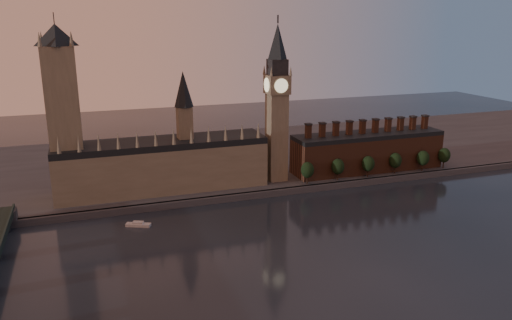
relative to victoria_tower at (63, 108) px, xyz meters
The scene contains 13 objects.
ground 176.40m from the victoria_tower, 43.78° to the right, with size 900.00×900.00×0.00m, color black.
north_bank 147.08m from the victoria_tower, 27.72° to the left, with size 900.00×182.00×4.00m.
palace_of_westminster 67.03m from the victoria_tower, ahead, with size 130.00×30.30×74.00m.
victoria_tower is the anchor object (origin of this frame).
big_ben 130.12m from the victoria_tower, ahead, with size 15.00×15.00×107.00m.
chimney_block 204.27m from the victoria_tower, ahead, with size 110.00×25.00×37.00m.
embankment_tree_0 154.11m from the victoria_tower, ahead, with size 8.60×8.60×14.88m.
embankment_tree_1 175.57m from the victoria_tower, ahead, with size 8.60×8.60×14.88m.
embankment_tree_2 197.62m from the victoria_tower, ahead, with size 8.60×8.60×14.88m.
embankment_tree_3 219.38m from the victoria_tower, ahead, with size 8.60×8.60×14.88m.
embankment_tree_4 241.05m from the victoria_tower, ahead, with size 8.60×8.60×14.88m.
embankment_tree_5 259.98m from the victoria_tower, ahead, with size 8.60×8.60×14.88m.
river_boat 81.45m from the victoria_tower, 54.12° to the right, with size 13.71×8.95×2.66m.
Camera 1 is at (-108.82, -189.13, 107.44)m, focal length 35.00 mm.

